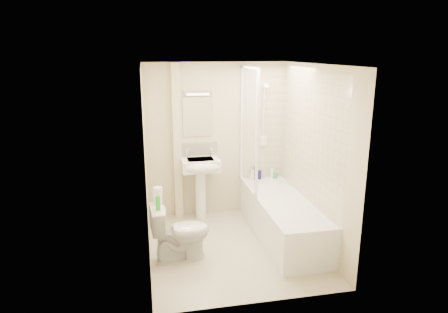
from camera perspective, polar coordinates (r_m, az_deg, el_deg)
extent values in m
plane|color=beige|center=(5.51, 1.34, -12.80)|extent=(2.50, 2.50, 0.00)
cube|color=beige|center=(6.25, -1.09, 2.32)|extent=(2.20, 0.02, 2.40)
cube|color=beige|center=(4.95, -11.11, -1.33)|extent=(0.02, 2.50, 2.40)
cube|color=beige|center=(5.41, 12.87, -0.05)|extent=(0.02, 2.50, 2.40)
cube|color=white|center=(4.88, 1.51, 13.03)|extent=(2.20, 2.50, 0.02)
cube|color=beige|center=(6.37, 5.59, 4.55)|extent=(0.70, 0.01, 1.75)
cube|color=beige|center=(5.53, 12.06, 2.72)|extent=(0.01, 2.10, 1.75)
cube|color=beige|center=(6.12, -6.72, 1.94)|extent=(0.12, 0.12, 2.40)
cube|color=beige|center=(6.24, -3.66, 0.67)|extent=(0.60, 0.02, 0.30)
cube|color=white|center=(6.13, -3.74, 5.66)|extent=(0.46, 0.01, 0.60)
cube|color=silver|center=(6.06, -3.77, 9.08)|extent=(0.42, 0.07, 0.07)
cube|color=white|center=(5.75, 8.31, -8.66)|extent=(0.70, 2.10, 0.55)
cube|color=white|center=(5.67, 8.39, -6.62)|extent=(0.56, 1.96, 0.05)
cube|color=white|center=(5.86, 3.54, 3.94)|extent=(0.01, 0.90, 1.80)
cube|color=white|center=(6.27, 2.54, 4.67)|extent=(0.04, 0.04, 1.80)
cube|color=white|center=(5.43, 4.75, 3.06)|extent=(0.04, 0.04, 1.80)
cube|color=white|center=(5.76, 3.69, 12.58)|extent=(0.04, 0.90, 0.04)
cube|color=white|center=(6.08, 3.41, -4.22)|extent=(0.04, 0.90, 0.03)
cylinder|color=white|center=(6.33, 5.68, 5.63)|extent=(0.02, 0.02, 0.90)
cylinder|color=white|center=(6.41, 5.58, 1.66)|extent=(0.05, 0.05, 0.02)
cylinder|color=white|center=(6.27, 5.78, 9.69)|extent=(0.05, 0.05, 0.02)
cylinder|color=white|center=(6.21, 5.97, 9.91)|extent=(0.08, 0.11, 0.11)
cube|color=white|center=(6.39, 5.61, 2.26)|extent=(0.10, 0.05, 0.14)
cylinder|color=white|center=(6.29, 5.58, 6.04)|extent=(0.01, 0.13, 0.84)
cylinder|color=white|center=(6.28, -3.36, -5.41)|extent=(0.16, 0.16, 0.77)
cube|color=white|center=(6.10, -3.39, -1.15)|extent=(0.57, 0.44, 0.18)
ellipsoid|color=white|center=(5.94, -3.16, -1.60)|extent=(0.57, 0.24, 0.18)
cube|color=silver|center=(6.08, -3.40, -0.56)|extent=(0.39, 0.29, 0.04)
cylinder|color=white|center=(6.14, -5.28, 0.31)|extent=(0.03, 0.03, 0.10)
cylinder|color=white|center=(6.19, -1.85, 0.48)|extent=(0.03, 0.03, 0.10)
sphere|color=white|center=(6.13, -5.29, 0.86)|extent=(0.04, 0.04, 0.04)
sphere|color=white|center=(6.18, -1.85, 1.02)|extent=(0.04, 0.04, 0.04)
cylinder|color=white|center=(6.44, 4.05, -2.63)|extent=(0.06, 0.06, 0.15)
cylinder|color=black|center=(6.44, 4.50, -2.29)|extent=(0.06, 0.06, 0.23)
cylinder|color=#131456|center=(6.47, 5.11, -2.61)|extent=(0.06, 0.06, 0.14)
cylinder|color=white|center=(6.53, 6.84, -2.42)|extent=(0.05, 0.05, 0.16)
cylinder|color=green|center=(6.56, 7.38, -2.71)|extent=(0.07, 0.07, 0.08)
imported|color=white|center=(5.10, -6.28, -10.65)|extent=(0.52, 0.78, 0.73)
cylinder|color=white|center=(5.00, -9.46, -6.07)|extent=(0.11, 0.11, 0.11)
cylinder|color=white|center=(4.99, -9.42, -4.86)|extent=(0.11, 0.11, 0.09)
cylinder|color=green|center=(4.80, -9.41, -6.54)|extent=(0.06, 0.06, 0.18)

